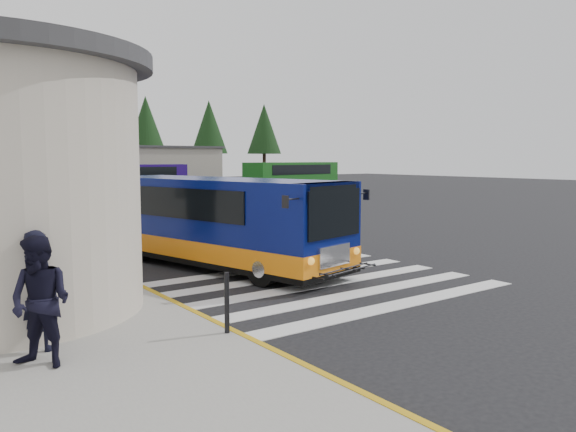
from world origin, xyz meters
TOP-DOWN VIEW (x-y plane):
  - ground at (0.00, 0.00)m, footprint 140.00×140.00m
  - curb_strip at (-4.05, 4.00)m, footprint 0.12×34.00m
  - crosswalk at (-0.50, -0.80)m, footprint 8.00×5.35m
  - depot_building at (6.00, 42.00)m, footprint 26.40×8.40m
  - tree_line at (6.29, 50.00)m, footprint 58.40×4.40m
  - transit_bus at (-1.14, 2.68)m, footprint 4.49×9.00m
  - pedestrian_a at (-6.87, -2.15)m, footprint 0.70×0.79m
  - pedestrian_b at (-7.02, -2.95)m, footprint 1.10×1.13m
  - bollard at (-4.20, -3.14)m, footprint 0.08×0.08m
  - far_bus_a at (8.04, 33.31)m, footprint 8.65×3.33m
  - far_bus_b at (19.54, 27.08)m, footprint 9.25×3.86m

SIDE VIEW (x-z plane):
  - ground at x=0.00m, z-range 0.00..0.00m
  - crosswalk at x=-0.50m, z-range 0.00..0.01m
  - curb_strip at x=-4.05m, z-range 0.00..0.16m
  - bollard at x=-4.20m, z-range 0.15..1.17m
  - pedestrian_a at x=-6.87m, z-range 0.15..1.97m
  - pedestrian_b at x=-7.02m, z-range 0.15..1.98m
  - transit_bus at x=-1.14m, z-range -0.05..2.41m
  - far_bus_a at x=8.04m, z-range 0.33..2.50m
  - far_bus_b at x=19.54m, z-range 0.35..2.66m
  - depot_building at x=6.00m, z-range 0.01..4.21m
  - tree_line at x=6.29m, z-range 1.77..11.77m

